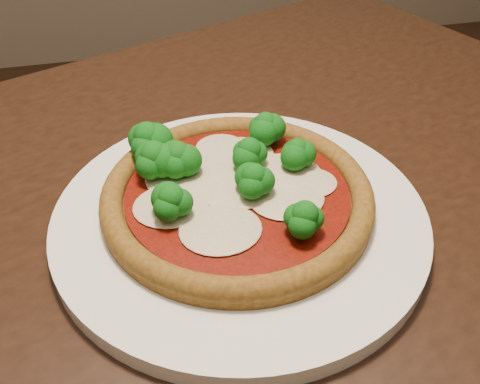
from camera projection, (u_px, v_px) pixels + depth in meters
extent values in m
cube|color=black|center=(200.00, 209.00, 0.57)|extent=(1.34, 1.12, 0.04)
cylinder|color=black|center=(325.00, 171.00, 1.24)|extent=(0.06, 0.06, 0.71)
cylinder|color=silver|center=(240.00, 217.00, 0.52)|extent=(0.36, 0.36, 0.02)
cylinder|color=brown|center=(237.00, 199.00, 0.51)|extent=(0.26, 0.26, 0.01)
torus|color=brown|center=(237.00, 193.00, 0.51)|extent=(0.26, 0.26, 0.02)
cylinder|color=#6D0F05|center=(237.00, 193.00, 0.51)|extent=(0.21, 0.21, 0.00)
ellipsoid|color=beige|center=(281.00, 176.00, 0.52)|extent=(0.08, 0.08, 0.01)
ellipsoid|color=beige|center=(311.00, 182.00, 0.52)|extent=(0.05, 0.05, 0.00)
ellipsoid|color=beige|center=(286.00, 198.00, 0.50)|extent=(0.07, 0.06, 0.01)
ellipsoid|color=beige|center=(238.00, 182.00, 0.52)|extent=(0.09, 0.08, 0.01)
ellipsoid|color=beige|center=(220.00, 146.00, 0.56)|extent=(0.05, 0.05, 0.00)
ellipsoid|color=beige|center=(221.00, 229.00, 0.47)|extent=(0.07, 0.07, 0.01)
ellipsoid|color=beige|center=(171.00, 205.00, 0.49)|extent=(0.07, 0.06, 0.01)
ellipsoid|color=beige|center=(187.00, 176.00, 0.52)|extent=(0.08, 0.07, 0.01)
ellipsoid|color=beige|center=(239.00, 155.00, 0.55)|extent=(0.07, 0.07, 0.01)
ellipsoid|color=beige|center=(269.00, 176.00, 0.52)|extent=(0.08, 0.08, 0.01)
ellipsoid|color=#137918|center=(254.00, 178.00, 0.49)|extent=(0.04, 0.04, 0.04)
ellipsoid|color=#137918|center=(249.00, 151.00, 0.52)|extent=(0.04, 0.04, 0.04)
ellipsoid|color=#137918|center=(297.00, 151.00, 0.52)|extent=(0.04, 0.04, 0.03)
ellipsoid|color=#137918|center=(147.00, 138.00, 0.53)|extent=(0.05, 0.05, 0.04)
ellipsoid|color=#137918|center=(178.00, 157.00, 0.51)|extent=(0.04, 0.04, 0.04)
ellipsoid|color=#137918|center=(265.00, 126.00, 0.56)|extent=(0.04, 0.04, 0.04)
ellipsoid|color=#137918|center=(171.00, 199.00, 0.47)|extent=(0.04, 0.04, 0.04)
ellipsoid|color=#137918|center=(305.00, 216.00, 0.45)|extent=(0.04, 0.04, 0.03)
ellipsoid|color=#137918|center=(154.00, 157.00, 0.51)|extent=(0.05, 0.05, 0.04)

